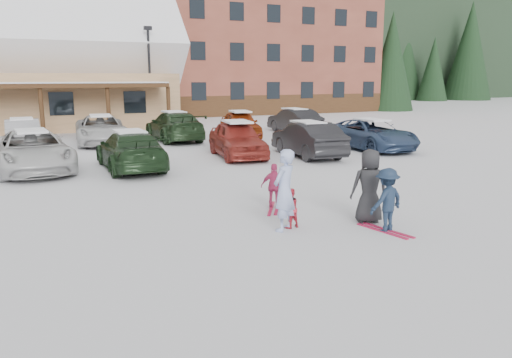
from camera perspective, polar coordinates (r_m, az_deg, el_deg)
name	(u,v)px	position (r m, az deg, el deg)	size (l,w,h in m)	color
ground	(263,233)	(11.05, 0.79, -6.16)	(160.00, 160.00, 0.00)	silver
alpine_hotel	(226,22)	(51.35, -3.48, 17.42)	(31.48, 14.01, 21.48)	brown
lamp_post	(150,72)	(33.65, -12.07, 11.85)	(0.50, 0.25, 6.55)	black
conifer_1	(392,48)	(54.08, 15.28, 14.23)	(4.84, 4.84, 11.22)	black
conifer_3	(130,60)	(54.54, -14.18, 13.06)	(3.96, 3.96, 9.18)	black
conifer_4	(345,52)	(67.65, 10.11, 14.08)	(5.06, 5.06, 11.73)	black
adult_skier	(284,190)	(11.01, 3.26, -1.30)	(0.67, 0.44, 1.84)	#9FAFE0
toddler_red	(290,208)	(11.31, 3.88, -3.36)	(0.45, 0.35, 0.92)	red
child_navy	(387,200)	(11.33, 14.70, -2.35)	(0.92, 0.53, 1.43)	#17263B
skis_child_navy	(385,231)	(11.52, 14.53, -5.73)	(0.20, 1.40, 0.03)	#AF1940
child_magenta	(274,186)	(12.90, 2.12, -0.84)	(0.70, 0.29, 1.19)	#BA3060
skis_child_magenta	(274,208)	(13.03, 2.10, -3.34)	(0.20, 1.40, 0.03)	#AF1940
bystander_dark	(369,186)	(11.93, 12.83, -0.79)	(0.85, 0.55, 1.75)	black
parked_car_2	(33,151)	(19.75, -24.15, 2.93)	(2.47, 5.36, 1.49)	silver
parked_car_3	(130,150)	(18.99, -14.15, 3.18)	(2.00, 4.92, 1.43)	#1B3219
parked_car_4	(237,139)	(21.35, -2.16, 4.56)	(1.81, 4.49, 1.53)	maroon
parked_car_5	(308,139)	(21.64, 5.94, 4.55)	(1.58, 4.53, 1.49)	black
parked_car_6	(371,135)	(24.25, 13.01, 4.98)	(2.35, 5.10, 1.42)	navy
parked_car_9	(23,133)	(26.79, -25.11, 4.77)	(1.49, 4.26, 1.40)	#A8A8AD
parked_car_10	(101,130)	(26.78, -17.28, 5.40)	(2.43, 5.28, 1.47)	silver
parked_car_11	(174,126)	(27.29, -9.32, 5.97)	(2.18, 5.37, 1.56)	#20361D
parked_car_12	(240,124)	(28.53, -1.81, 6.27)	(1.74, 4.33, 1.48)	#8F320F
parked_car_13	(294,121)	(30.92, 4.41, 6.65)	(1.56, 4.47, 1.47)	black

